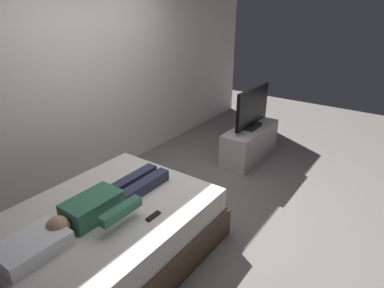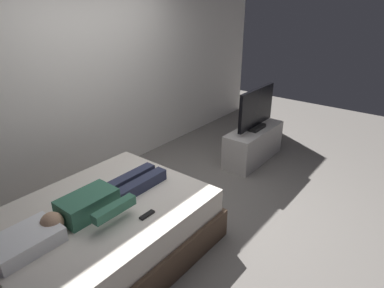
{
  "view_description": "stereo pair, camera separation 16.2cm",
  "coord_description": "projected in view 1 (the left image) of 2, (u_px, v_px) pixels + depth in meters",
  "views": [
    {
      "loc": [
        -2.55,
        -1.77,
        2.24
      ],
      "look_at": [
        0.28,
        0.26,
        0.69
      ],
      "focal_mm": 30.97,
      "sensor_mm": 36.0,
      "label": 1
    },
    {
      "loc": [
        -2.45,
        -1.9,
        2.24
      ],
      "look_at": [
        0.28,
        0.26,
        0.69
      ],
      "focal_mm": 30.97,
      "sensor_mm": 36.0,
      "label": 2
    }
  ],
  "objects": [
    {
      "name": "back_wall",
      "position": [
        113.0,
        67.0,
        4.33
      ],
      "size": [
        6.4,
        0.1,
        2.8
      ],
      "primitive_type": "cube",
      "color": "silver",
      "rests_on": "ground"
    },
    {
      "name": "tv_stand",
      "position": [
        250.0,
        143.0,
        4.91
      ],
      "size": [
        1.1,
        0.4,
        0.5
      ],
      "primitive_type": "cube",
      "color": "#B7B2AD",
      "rests_on": "ground"
    },
    {
      "name": "tv",
      "position": [
        252.0,
        109.0,
        4.7
      ],
      "size": [
        0.88,
        0.2,
        0.59
      ],
      "color": "black",
      "rests_on": "tv_stand"
    },
    {
      "name": "ground_plane",
      "position": [
        196.0,
        213.0,
        3.74
      ],
      "size": [
        10.0,
        10.0,
        0.0
      ],
      "primitive_type": "plane",
      "color": "slate"
    },
    {
      "name": "bed",
      "position": [
        107.0,
        236.0,
        2.99
      ],
      "size": [
        1.94,
        1.47,
        0.54
      ],
      "color": "brown",
      "rests_on": "ground"
    },
    {
      "name": "person",
      "position": [
        106.0,
        201.0,
        2.86
      ],
      "size": [
        1.26,
        0.46,
        0.18
      ],
      "color": "#387056",
      "rests_on": "bed"
    },
    {
      "name": "remote",
      "position": [
        153.0,
        216.0,
        2.79
      ],
      "size": [
        0.15,
        0.04,
        0.02
      ],
      "primitive_type": "cube",
      "color": "black",
      "rests_on": "bed"
    },
    {
      "name": "pillow",
      "position": [
        32.0,
        246.0,
        2.37
      ],
      "size": [
        0.48,
        0.34,
        0.12
      ],
      "primitive_type": "cube",
      "color": "white",
      "rests_on": "bed"
    }
  ]
}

